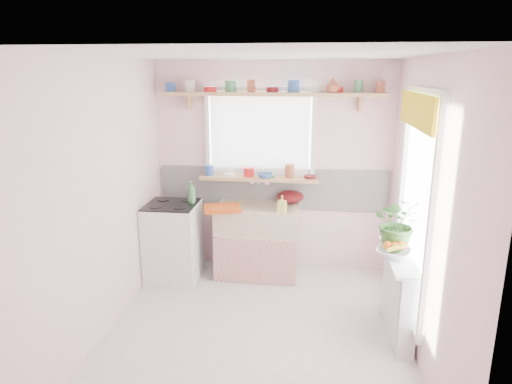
# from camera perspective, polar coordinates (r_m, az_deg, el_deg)

# --- Properties ---
(room) EXTENTS (3.20, 3.20, 3.20)m
(room) POSITION_cam_1_polar(r_m,az_deg,el_deg) (4.72, 9.34, 2.42)
(room) COLOR silver
(room) RESTS_ON ground
(sink_unit) EXTENTS (0.95, 0.65, 1.11)m
(sink_unit) POSITION_cam_1_polar(r_m,az_deg,el_deg) (5.43, 0.14, -6.02)
(sink_unit) COLOR white
(sink_unit) RESTS_ON ground
(cooker) EXTENTS (0.58, 0.58, 0.93)m
(cooker) POSITION_cam_1_polar(r_m,az_deg,el_deg) (5.39, -10.31, -6.11)
(cooker) COLOR white
(cooker) RESTS_ON ground
(radiator_ledge) EXTENTS (0.22, 0.95, 0.78)m
(radiator_ledge) POSITION_cam_1_polar(r_m,az_deg,el_deg) (4.49, 17.43, -11.96)
(radiator_ledge) COLOR white
(radiator_ledge) RESTS_ON ground
(windowsill) EXTENTS (1.40, 0.22, 0.04)m
(windowsill) POSITION_cam_1_polar(r_m,az_deg,el_deg) (5.40, 0.38, 1.72)
(windowsill) COLOR tan
(windowsill) RESTS_ON room
(pine_shelf) EXTENTS (2.52, 0.24, 0.04)m
(pine_shelf) POSITION_cam_1_polar(r_m,az_deg,el_deg) (5.24, 2.06, 12.14)
(pine_shelf) COLOR tan
(pine_shelf) RESTS_ON room
(shelf_crockery) EXTENTS (2.47, 0.11, 0.12)m
(shelf_crockery) POSITION_cam_1_polar(r_m,az_deg,el_deg) (5.23, 2.06, 12.96)
(shelf_crockery) COLOR #3359A5
(shelf_crockery) RESTS_ON pine_shelf
(sill_crockery) EXTENTS (1.35, 0.11, 0.12)m
(sill_crockery) POSITION_cam_1_polar(r_m,az_deg,el_deg) (5.39, -0.14, 2.50)
(sill_crockery) COLOR #3359A5
(sill_crockery) RESTS_ON windowsill
(dish_tray) EXTENTS (0.47, 0.40, 0.04)m
(dish_tray) POSITION_cam_1_polar(r_m,az_deg,el_deg) (5.17, -4.25, -2.04)
(dish_tray) COLOR #CC4C12
(dish_tray) RESTS_ON sink_unit
(colander) EXTENTS (0.41, 0.41, 0.14)m
(colander) POSITION_cam_1_polar(r_m,az_deg,el_deg) (5.45, 4.33, -0.58)
(colander) COLOR #540E11
(colander) RESTS_ON sink_unit
(jade_plant) EXTENTS (0.47, 0.41, 0.52)m
(jade_plant) POSITION_cam_1_polar(r_m,az_deg,el_deg) (4.37, 17.40, -3.69)
(jade_plant) COLOR #356428
(jade_plant) RESTS_ON radiator_ledge
(fruit_bowl) EXTENTS (0.38, 0.38, 0.07)m
(fruit_bowl) POSITION_cam_1_polar(r_m,az_deg,el_deg) (4.27, 16.79, -7.26)
(fruit_bowl) COLOR silver
(fruit_bowl) RESTS_ON radiator_ledge
(herb_pot) EXTENTS (0.11, 0.09, 0.18)m
(herb_pot) POSITION_cam_1_polar(r_m,az_deg,el_deg) (4.40, 16.50, -5.79)
(herb_pot) COLOR #2B6528
(herb_pot) RESTS_ON radiator_ledge
(soap_bottle_sink) EXTENTS (0.10, 0.10, 0.19)m
(soap_bottle_sink) POSITION_cam_1_polar(r_m,az_deg,el_deg) (5.06, 3.27, -1.50)
(soap_bottle_sink) COLOR #E5E666
(soap_bottle_sink) RESTS_ON sink_unit
(sill_cup) EXTENTS (0.14, 0.14, 0.10)m
(sill_cup) POSITION_cam_1_polar(r_m,az_deg,el_deg) (5.55, -5.84, 2.73)
(sill_cup) COLOR silver
(sill_cup) RESTS_ON windowsill
(sill_bowl) EXTENTS (0.22, 0.22, 0.05)m
(sill_bowl) POSITION_cam_1_polar(r_m,az_deg,el_deg) (5.32, 1.14, 2.04)
(sill_bowl) COLOR #3158A1
(sill_bowl) RESTS_ON windowsill
(shelf_vase) EXTENTS (0.19, 0.19, 0.16)m
(shelf_vase) POSITION_cam_1_polar(r_m,az_deg,el_deg) (5.16, 9.59, 12.99)
(shelf_vase) COLOR #9D4A30
(shelf_vase) RESTS_ON pine_shelf
(cooker_bottle) EXTENTS (0.13, 0.13, 0.25)m
(cooker_bottle) POSITION_cam_1_polar(r_m,az_deg,el_deg) (5.21, -8.08, -0.03)
(cooker_bottle) COLOR #3F7F46
(cooker_bottle) RESTS_ON cooker
(fruit) EXTENTS (0.20, 0.14, 0.10)m
(fruit) POSITION_cam_1_polar(r_m,az_deg,el_deg) (4.25, 16.92, -6.48)
(fruit) COLOR #D85A12
(fruit) RESTS_ON fruit_bowl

